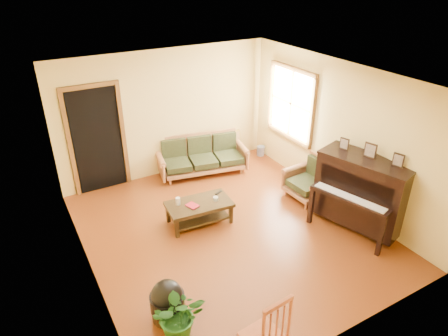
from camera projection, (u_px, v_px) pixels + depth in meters
floor at (229, 230)px, 6.77m from camera, size 5.00×5.00×0.00m
doorway at (97, 141)px, 7.57m from camera, size 1.08×0.16×2.05m
window at (291, 104)px, 8.05m from camera, size 0.12×1.36×1.46m
sofa at (203, 156)px, 8.41m from camera, size 1.98×1.14×0.80m
coffee_table at (199, 213)px, 6.89m from camera, size 1.15×0.69×0.40m
armchair at (308, 180)px, 7.50m from camera, size 0.81×0.85×0.81m
piano at (361, 193)px, 6.61m from camera, size 1.23×1.64×1.29m
footstool at (168, 304)px, 5.05m from camera, size 0.47×0.47×0.42m
red_chair at (265, 323)px, 4.46m from camera, size 0.48×0.52×0.94m
leaning_frame at (234, 144)px, 9.16m from camera, size 0.50×0.24×0.65m
ceramic_crock at (261, 151)px, 9.32m from camera, size 0.18×0.18×0.22m
potted_plant at (179, 314)px, 4.74m from camera, size 0.73×0.67×0.69m
book at (189, 208)px, 6.65m from camera, size 0.21×0.25×0.02m
candle at (178, 201)px, 6.72m from camera, size 0.09×0.09×0.13m
glass_jar at (216, 199)px, 6.86m from camera, size 0.10×0.10×0.06m
remote at (219, 192)px, 7.09m from camera, size 0.16×0.10×0.02m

